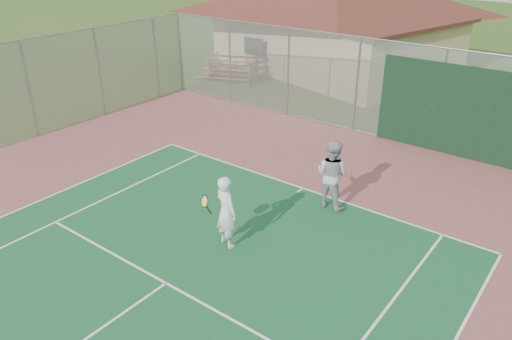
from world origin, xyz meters
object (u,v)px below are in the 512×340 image
at_px(bleachers, 232,68).
at_px(clubhouse, 334,16).
at_px(player_white_front, 226,212).
at_px(player_grey_back, 332,175).

bearing_deg(bleachers, clubhouse, 35.92).
distance_m(clubhouse, bleachers, 6.09).
xyz_separation_m(clubhouse, bleachers, (-2.98, -4.83, -2.21)).
height_order(clubhouse, bleachers, clubhouse).
xyz_separation_m(player_white_front, player_grey_back, (1.05, 3.16, 0.05)).
xyz_separation_m(bleachers, player_grey_back, (10.50, -8.48, 0.41)).
relative_size(clubhouse, player_grey_back, 7.44).
height_order(clubhouse, player_white_front, clubhouse).
bearing_deg(player_white_front, player_grey_back, -92.44).
relative_size(player_white_front, player_grey_back, 0.95).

